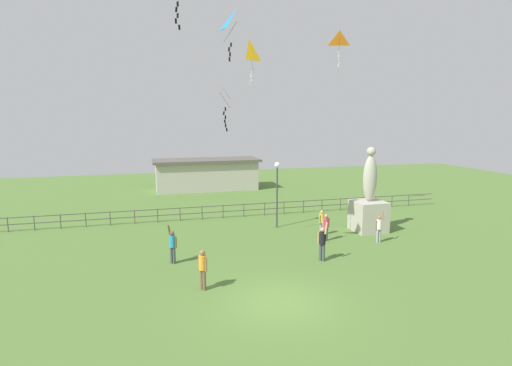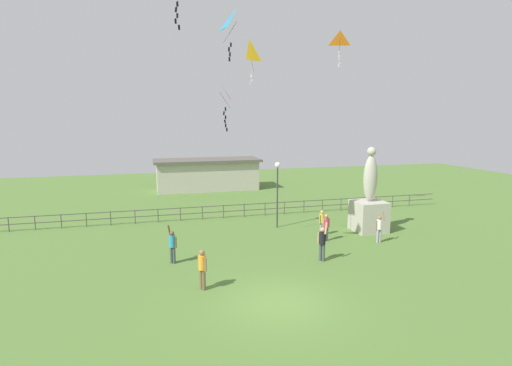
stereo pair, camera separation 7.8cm
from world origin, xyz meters
The scene contains 15 objects.
ground_plane centered at (0.00, 0.00, 0.00)m, with size 80.00×80.00×0.00m, color #517533.
statue_monument centered at (8.73, 8.29, 1.56)m, with size 1.92×1.92×5.36m.
lamppost centered at (3.37, 10.61, 3.15)m, with size 0.36×0.36×4.32m.
person_0 centered at (5.44, 8.14, 0.90)m, with size 0.44×0.29×1.57m.
person_1 centered at (3.58, 3.96, 1.02)m, with size 0.41×0.53×2.04m.
person_2 centered at (-3.71, 5.57, 0.98)m, with size 0.44×0.47×1.94m.
person_3 centered at (-2.70, 2.05, 1.00)m, with size 0.32×0.46×1.74m.
person_4 centered at (8.03, 5.92, 0.93)m, with size 0.48×0.31×1.85m.
person_5 centered at (5.20, 7.01, 0.92)m, with size 0.48×0.30×1.60m.
kite_0 centered at (-0.49, 5.11, 11.48)m, with size 1.09×0.89×2.33m.
kite_1 centered at (1.66, 11.21, 11.18)m, with size 1.02×0.81×2.77m.
kite_2 centered at (8.53, 12.70, 12.52)m, with size 1.15×0.64×2.43m.
kite_3 centered at (-0.82, 7.73, 8.36)m, with size 0.93×0.92×2.49m.
waterfront_railing centered at (-0.33, 14.00, 0.63)m, with size 36.04×0.06×0.95m.
pavilion_building centered at (1.04, 26.00, 1.56)m, with size 10.43×4.02×3.07m.
Camera 1 is at (-4.85, -14.22, 7.18)m, focal length 28.66 mm.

